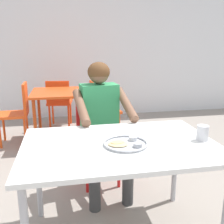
# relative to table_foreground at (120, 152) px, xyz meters

# --- Properties ---
(back_wall) EXTENTS (12.00, 0.12, 3.40)m
(back_wall) POSITION_rel_table_foreground_xyz_m (-0.04, 3.49, 1.02)
(back_wall) COLOR white
(back_wall) RESTS_ON ground
(table_foreground) EXTENTS (1.29, 0.85, 0.75)m
(table_foreground) POSITION_rel_table_foreground_xyz_m (0.00, 0.00, 0.00)
(table_foreground) COLOR white
(table_foreground) RESTS_ON ground
(thali_tray) EXTENTS (0.29, 0.29, 0.03)m
(thali_tray) POSITION_rel_table_foreground_xyz_m (0.03, -0.04, 0.08)
(thali_tray) COLOR #B7BABF
(thali_tray) RESTS_ON table_foreground
(drinking_cup) EXTENTS (0.08, 0.08, 0.11)m
(drinking_cup) POSITION_rel_table_foreground_xyz_m (0.57, -0.06, 0.13)
(drinking_cup) COLOR silver
(drinking_cup) RESTS_ON table_foreground
(chair_foreground) EXTENTS (0.44, 0.44, 0.85)m
(chair_foreground) POSITION_rel_table_foreground_xyz_m (-0.04, 0.90, -0.18)
(chair_foreground) COLOR red
(chair_foreground) RESTS_ON ground
(diner_foreground) EXTENTS (0.53, 0.58, 1.23)m
(diner_foreground) POSITION_rel_table_foreground_xyz_m (-0.02, 0.69, 0.06)
(diner_foreground) COLOR #3D3D3D
(diner_foreground) RESTS_ON ground
(table_background_red) EXTENTS (0.77, 0.81, 0.74)m
(table_background_red) POSITION_rel_table_foreground_xyz_m (-0.41, 2.12, -0.04)
(table_background_red) COLOR #E04C19
(table_background_red) RESTS_ON ground
(chair_red_left) EXTENTS (0.42, 0.40, 0.87)m
(chair_red_left) POSITION_rel_table_foreground_xyz_m (-0.99, 2.12, -0.18)
(chair_red_left) COLOR #EE4F19
(chair_red_left) RESTS_ON ground
(chair_red_right) EXTENTS (0.43, 0.44, 0.87)m
(chair_red_right) POSITION_rel_table_foreground_xyz_m (0.17, 2.07, -0.17)
(chair_red_right) COLOR #E44A17
(chair_red_right) RESTS_ON ground
(chair_red_far) EXTENTS (0.44, 0.44, 0.82)m
(chair_red_far) POSITION_rel_table_foreground_xyz_m (-0.43, 2.74, -0.20)
(chair_red_far) COLOR #F24616
(chair_red_far) RESTS_ON ground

